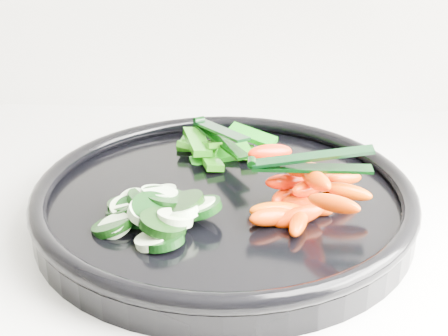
{
  "coord_description": "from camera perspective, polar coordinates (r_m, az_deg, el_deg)",
  "views": [
    {
      "loc": [
        0.64,
        1.14,
        1.25
      ],
      "look_at": [
        0.61,
        1.68,
        0.99
      ],
      "focal_mm": 50.0,
      "sensor_mm": 36.0,
      "label": 1
    }
  ],
  "objects": [
    {
      "name": "tong_carrot",
      "position": [
        0.57,
        7.7,
        0.51
      ],
      "size": [
        0.11,
        0.02,
        0.02
      ],
      "color": "black",
      "rests_on": "carrot_pile"
    },
    {
      "name": "veggie_tray",
      "position": [
        0.62,
        0.0,
        -2.91
      ],
      "size": [
        0.48,
        0.48,
        0.04
      ],
      "color": "black",
      "rests_on": "counter"
    },
    {
      "name": "carrot_pile",
      "position": [
        0.59,
        7.28,
        -2.2
      ],
      "size": [
        0.12,
        0.15,
        0.06
      ],
      "color": "#FF1E00",
      "rests_on": "veggie_tray"
    },
    {
      "name": "pepper_pile",
      "position": [
        0.7,
        -0.83,
        1.86
      ],
      "size": [
        0.12,
        0.11,
        0.03
      ],
      "color": "#12720A",
      "rests_on": "veggie_tray"
    },
    {
      "name": "tong_pepper",
      "position": [
        0.69,
        -0.48,
        3.13
      ],
      "size": [
        0.07,
        0.11,
        0.02
      ],
      "color": "black",
      "rests_on": "pepper_pile"
    },
    {
      "name": "cucumber_pile",
      "position": [
        0.58,
        -6.49,
        -3.84
      ],
      "size": [
        0.12,
        0.12,
        0.04
      ],
      "color": "black",
      "rests_on": "veggie_tray"
    }
  ]
}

